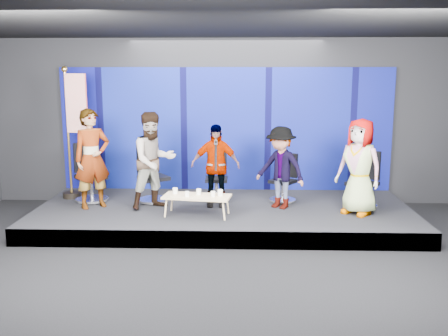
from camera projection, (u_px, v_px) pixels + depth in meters
The scene contains 21 objects.
ground at pixel (218, 274), 7.04m from camera, with size 10.00×10.00×0.00m, color black.
room_walls at pixel (217, 101), 6.58m from camera, with size 10.02×8.02×3.51m.
riser at pixel (224, 214), 9.46m from camera, with size 7.00×3.00×0.30m, color black.
backdrop at pixel (226, 129), 10.61m from camera, with size 7.00×0.08×2.60m, color #070758.
chair_a at pixel (90, 182), 9.79m from camera, with size 0.90×0.90×1.14m.
panelist_a at pixel (92, 159), 9.22m from camera, with size 0.67×0.44×1.85m, color black.
chair_b at pixel (153, 183), 9.76m from camera, with size 0.87×0.87×1.11m.
panelist_b at pixel (154, 161), 9.17m from camera, with size 0.87×0.68×1.80m, color black.
chair_c at pixel (217, 184), 9.93m from camera, with size 0.54×0.54×0.96m.
panelist_c at pixel (215, 166), 9.35m from camera, with size 0.91×0.38×1.56m, color black.
chair_d at pixel (284, 186), 9.78m from camera, with size 0.74×0.74×0.94m.
panelist_d at pixel (281, 168), 9.22m from camera, with size 0.99×0.57×1.53m, color black.
chair_e at pixel (363, 189), 9.35m from camera, with size 0.84×0.84×1.06m.
panelist_e at pixel (359, 167), 8.81m from camera, with size 0.84×0.54×1.71m, color black.
coffee_table at pixel (197, 197), 8.79m from camera, with size 1.24×0.66×0.36m.
mug_a at pixel (175, 191), 8.92m from camera, with size 0.09×0.09×0.10m, color white.
mug_b at pixel (187, 194), 8.71m from camera, with size 0.08×0.08×0.09m, color white.
mug_c at pixel (199, 192), 8.85m from camera, with size 0.09×0.09×0.10m, color white.
mug_d at pixel (213, 194), 8.71m from camera, with size 0.08×0.08×0.09m, color white.
mug_e at pixel (220, 193), 8.77m from camera, with size 0.09×0.09×0.11m, color white.
flag_stand at pixel (74, 130), 9.82m from camera, with size 0.60×0.35×2.62m.
Camera 1 is at (0.30, -6.62, 2.82)m, focal length 40.00 mm.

